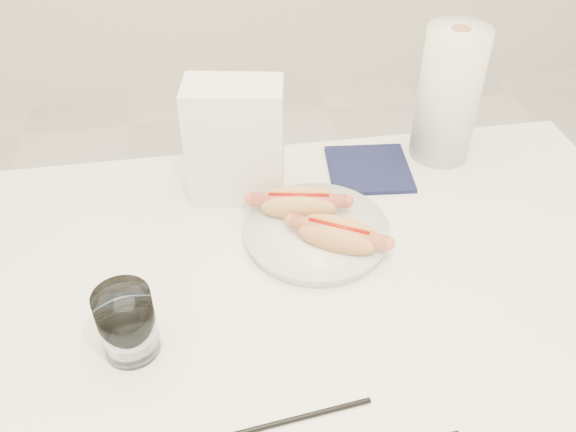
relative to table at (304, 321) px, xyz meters
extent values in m
cube|color=white|center=(0.00, 0.00, 0.04)|extent=(1.20, 0.80, 0.04)
cylinder|color=silver|center=(-0.54, 0.34, -0.34)|extent=(0.04, 0.04, 0.71)
cylinder|color=silver|center=(0.54, 0.34, -0.34)|extent=(0.04, 0.04, 0.71)
cylinder|color=silver|center=(0.04, 0.12, 0.07)|extent=(0.30, 0.30, 0.02)
ellipsoid|color=tan|center=(0.02, 0.15, 0.10)|extent=(0.13, 0.06, 0.04)
ellipsoid|color=tan|center=(0.02, 0.18, 0.10)|extent=(0.13, 0.06, 0.04)
ellipsoid|color=tan|center=(0.02, 0.17, 0.09)|extent=(0.12, 0.07, 0.02)
cylinder|color=#C25444|center=(0.02, 0.17, 0.11)|extent=(0.16, 0.05, 0.02)
cylinder|color=#990A05|center=(0.02, 0.17, 0.12)|extent=(0.10, 0.03, 0.01)
ellipsoid|color=tan|center=(0.06, 0.07, 0.10)|extent=(0.12, 0.09, 0.04)
ellipsoid|color=tan|center=(0.07, 0.09, 0.10)|extent=(0.12, 0.09, 0.04)
ellipsoid|color=tan|center=(0.07, 0.08, 0.09)|extent=(0.12, 0.10, 0.02)
cylinder|color=#C46645|center=(0.07, 0.08, 0.11)|extent=(0.15, 0.10, 0.02)
cylinder|color=#990A05|center=(0.07, 0.08, 0.11)|extent=(0.09, 0.05, 0.01)
cylinder|color=silver|center=(-0.25, -0.06, 0.11)|extent=(0.08, 0.08, 0.10)
cylinder|color=black|center=(-0.07, -0.20, 0.06)|extent=(0.23, 0.03, 0.01)
cube|color=white|center=(-0.07, 0.26, 0.17)|extent=(0.17, 0.12, 0.21)
cube|color=#101433|center=(0.18, 0.29, 0.06)|extent=(0.16, 0.16, 0.01)
cylinder|color=silver|center=(0.32, 0.32, 0.19)|extent=(0.15, 0.15, 0.25)
camera|label=1|loc=(-0.13, -0.61, 0.73)|focal=38.20mm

